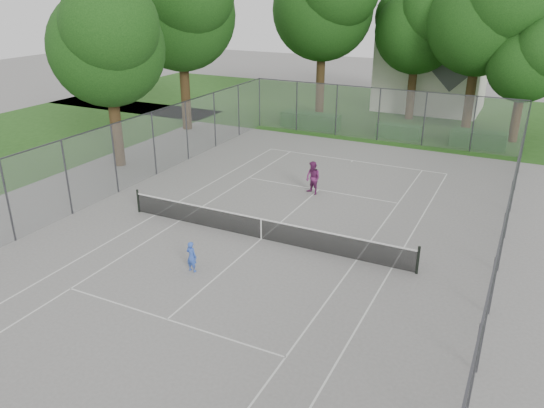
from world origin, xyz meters
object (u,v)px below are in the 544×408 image
at_px(girl_player, 192,257).
at_px(woman_player, 313,178).
at_px(tennis_net, 261,228).
at_px(house, 433,58).

xyz_separation_m(girl_player, woman_player, (0.96, 9.23, 0.24)).
bearing_deg(tennis_net, girl_player, -106.60).
xyz_separation_m(tennis_net, woman_player, (-0.08, 5.74, 0.33)).
xyz_separation_m(house, girl_player, (-2.10, -32.14, -3.58)).
bearing_deg(tennis_net, woman_player, 90.78).
height_order(house, woman_player, house).
relative_size(house, woman_player, 6.19).
distance_m(house, woman_player, 23.19).
bearing_deg(tennis_net, house, 87.87).
height_order(tennis_net, house, house).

